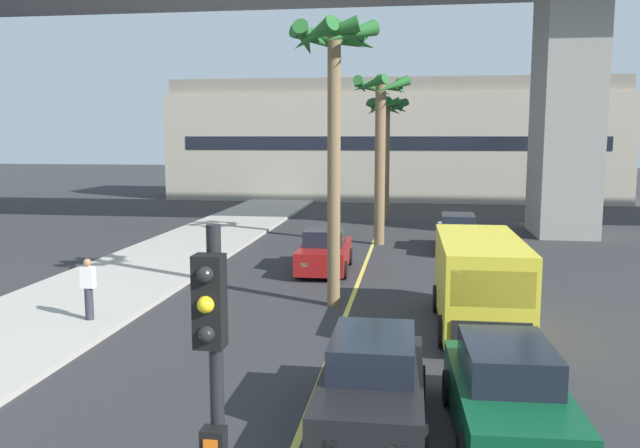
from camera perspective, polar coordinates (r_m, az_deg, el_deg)
The scene contains 13 objects.
sidewalk_left at distance 18.10m, azimuth -25.24°, elevation -8.56°, with size 4.80×80.00×0.15m, color #ADA89E.
lane_stripe_center at distance 23.04m, azimuth 3.56°, elevation -4.62°, with size 0.14×56.00×0.01m, color #DBCC4C.
pier_building_backdrop at distance 52.19m, azimuth 6.27°, elevation 7.24°, with size 34.50×8.04×9.22m.
car_queue_front at distance 28.78m, azimuth 11.96°, elevation -0.85°, with size 1.95×4.16×1.56m.
car_queue_second at distance 11.40m, azimuth 16.09°, elevation -14.18°, with size 1.96×4.16×1.56m.
car_queue_third at distance 23.88m, azimuth 0.42°, elevation -2.42°, with size 1.92×4.14×1.56m.
car_queue_fourth at distance 11.44m, azimuth 4.60°, elevation -13.81°, with size 1.84×4.10×1.56m.
delivery_van at distance 17.05m, azimuth 13.78°, elevation -4.81°, with size 2.20×5.27×2.36m.
traffic_light_median_near at distance 5.66m, azimuth -9.21°, elevation -15.26°, with size 0.24×0.37×4.20m.
palm_tree_near_median at distance 18.63m, azimuth 1.23°, elevation 12.75°, with size 2.65×2.64×8.16m.
palm_tree_mid_median at distance 37.75m, azimuth 5.88°, elevation 8.90°, with size 2.61×2.63×7.17m.
palm_tree_far_median at distance 29.61m, azimuth 5.31°, elevation 9.06°, with size 2.72×2.78×7.65m.
pedestrian_near_crosswalk at distance 18.06m, azimuth -19.62°, elevation -5.29°, with size 0.34×0.22×1.62m.
Camera 1 is at (1.79, 1.56, 4.91)m, focal length 36.55 mm.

